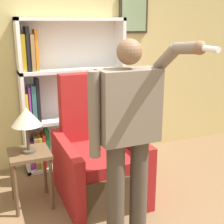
{
  "coord_description": "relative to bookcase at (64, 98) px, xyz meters",
  "views": [
    {
      "loc": [
        -0.81,
        -1.86,
        1.81
      ],
      "look_at": [
        0.22,
        0.6,
        1.04
      ],
      "focal_mm": 50.0,
      "sensor_mm": 36.0,
      "label": 1
    }
  ],
  "objects": [
    {
      "name": "side_table",
      "position": [
        -0.57,
        -0.8,
        -0.43
      ],
      "size": [
        0.39,
        0.39,
        0.58
      ],
      "color": "brown",
      "rests_on": "ground_plane"
    },
    {
      "name": "table_lamp",
      "position": [
        -0.57,
        -0.8,
        0.03
      ],
      "size": [
        0.29,
        0.29,
        0.46
      ],
      "color": "#4C4233",
      "rests_on": "side_table"
    },
    {
      "name": "armchair",
      "position": [
        0.12,
        -0.85,
        -0.52
      ],
      "size": [
        0.81,
        0.95,
        1.28
      ],
      "color": "#4C3823",
      "rests_on": "ground_plane"
    },
    {
      "name": "person_standing",
      "position": [
        0.11,
        -1.64,
        0.08
      ],
      "size": [
        0.62,
        0.78,
        1.7
      ],
      "color": "#473D33",
      "rests_on": "ground_plane"
    },
    {
      "name": "bookcase",
      "position": [
        0.0,
        0.0,
        0.0
      ],
      "size": [
        1.3,
        0.28,
        1.86
      ],
      "color": "white",
      "rests_on": "ground_plane"
    },
    {
      "name": "wall_back",
      "position": [
        -0.09,
        0.16,
        0.51
      ],
      "size": [
        8.0,
        0.11,
        2.8
      ],
      "color": "tan",
      "rests_on": "ground_plane"
    }
  ]
}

